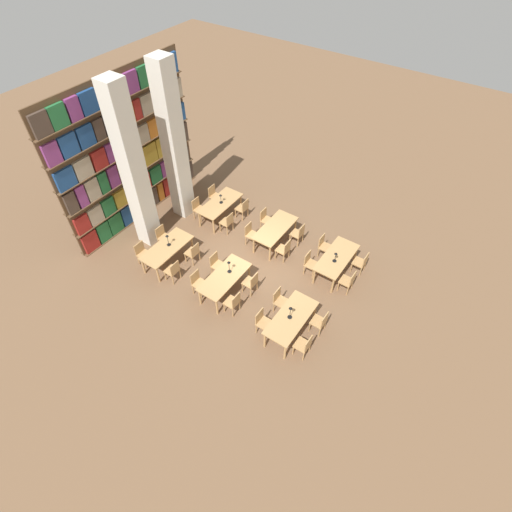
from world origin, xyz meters
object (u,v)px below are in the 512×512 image
chair_5 (310,263)px  chair_20 (227,222)px  chair_1 (263,321)px  chair_17 (143,253)px  chair_9 (198,282)px  desk_lamp_2 (229,265)px  chair_3 (280,300)px  chair_13 (251,234)px  chair_15 (266,219)px  chair_16 (173,270)px  chair_18 (193,252)px  reading_table_5 (220,204)px  desk_lamp_1 (336,255)px  desk_lamp_4 (221,197)px  chair_4 (348,281)px  chair_7 (324,246)px  chair_11 (217,264)px  chair_0 (304,345)px  desk_lamp_3 (167,238)px  reading_table_3 (275,229)px  chair_14 (298,234)px  chair_12 (284,249)px  chair_8 (233,302)px  chair_10 (251,282)px  desk_lamp_0 (290,310)px  chair_6 (361,262)px  pillar_center (174,145)px  chair_23 (214,195)px  chair_21 (198,208)px  reading_table_4 (167,249)px  reading_table_1 (337,259)px  reading_table_2 (225,278)px  reading_table_0 (291,319)px  pillar_left (133,171)px  chair_2 (320,322)px

chair_5 → chair_20: same height
chair_1 → chair_17: same height
chair_9 → desk_lamp_2: bearing=136.5°
chair_3 → chair_17: (-0.97, 5.02, 0.00)m
chair_13 → chair_15: size_ratio=1.00×
chair_16 → chair_17: bearing=90.0°
chair_18 → reading_table_5: 2.53m
desk_lamp_1 → desk_lamp_4: 4.99m
desk_lamp_1 → chair_18: 4.87m
chair_4 → chair_7: bearing=54.7°
chair_11 → chair_18: same height
chair_0 → chair_11: (1.05, 3.99, 0.00)m
desk_lamp_3 → reading_table_3: bearing=-41.9°
chair_5 → chair_14: (1.03, 1.06, 0.00)m
chair_12 → chair_8: bearing=178.3°
reading_table_3 → chair_15: 0.87m
chair_10 → chair_16: size_ratio=1.00×
chair_16 → chair_15: bearing=-15.8°
desk_lamp_0 → chair_6: 3.61m
chair_3 → desk_lamp_3: size_ratio=1.83×
pillar_center → chair_23: pillar_center is taller
chair_6 → chair_18: 5.79m
chair_21 → reading_table_4: bearing=15.8°
chair_4 → chair_20: 5.00m
chair_11 → desk_lamp_4: desk_lamp_4 is taller
pillar_center → chair_11: 4.46m
chair_0 → chair_10: (1.05, 2.57, 0.00)m
chair_4 → reading_table_4: size_ratio=0.46×
chair_10 → chair_18: same height
chair_15 → chair_20: size_ratio=1.00×
chair_6 → chair_7: bearing=90.0°
reading_table_1 → reading_table_2: (-2.82, 2.57, 0.00)m
reading_table_0 → chair_18: 4.35m
chair_8 → chair_17: size_ratio=1.00×
reading_table_0 → reading_table_2: 2.58m
pillar_left → chair_1: 6.35m
chair_2 → chair_7: bearing=25.9°
reading_table_0 → chair_8: bearing=101.2°
chair_0 → chair_21: same height
pillar_left → chair_7: (2.90, -5.74, -2.53)m
chair_0 → reading_table_2: 3.34m
desk_lamp_2 → chair_21: 3.85m
chair_8 → chair_15: same height
chair_1 → chair_21: bearing=-120.6°
chair_13 → chair_23: same height
chair_10 → chair_16: bearing=113.4°
chair_7 → reading_table_3: (-0.45, 1.77, 0.19)m
reading_table_2 → reading_table_3: 2.88m
chair_16 → reading_table_5: (3.45, 0.70, 0.19)m
pillar_center → desk_lamp_1: pillar_center is taller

